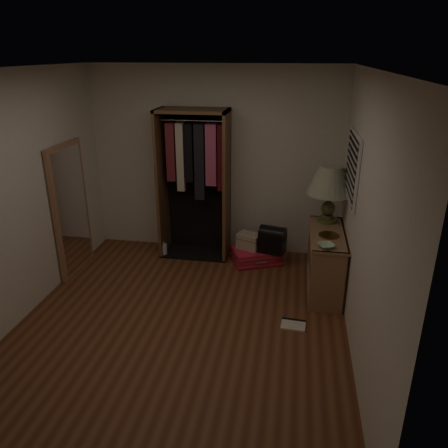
{
  "coord_description": "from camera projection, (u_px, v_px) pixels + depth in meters",
  "views": [
    {
      "loc": [
        1.11,
        -3.87,
        2.75
      ],
      "look_at": [
        0.3,
        0.95,
        0.8
      ],
      "focal_mm": 35.0,
      "sensor_mm": 36.0,
      "label": 1
    }
  ],
  "objects": [
    {
      "name": "ceramic_bowl",
      "position": [
        326.0,
        246.0,
        4.74
      ],
      "size": [
        0.23,
        0.23,
        0.04
      ],
      "primitive_type": "imported",
      "rotation": [
        0.0,
        0.0,
        0.41
      ],
      "color": "#AFD3B0",
      "rests_on": "console_bookshelf"
    },
    {
      "name": "room_walls",
      "position": [
        186.0,
        189.0,
        4.21
      ],
      "size": [
        3.52,
        4.02,
        2.6
      ],
      "color": "silver",
      "rests_on": "ground"
    },
    {
      "name": "pink_suitcase",
      "position": [
        256.0,
        255.0,
        6.06
      ],
      "size": [
        0.78,
        0.68,
        0.2
      ],
      "rotation": [
        0.0,
        0.0,
        0.4
      ],
      "color": "red",
      "rests_on": "ground"
    },
    {
      "name": "floor_book",
      "position": [
        293.0,
        324.0,
        4.69
      ],
      "size": [
        0.27,
        0.22,
        0.02
      ],
      "rotation": [
        0.0,
        0.0,
        -0.07
      ],
      "color": "beige",
      "rests_on": "ground"
    },
    {
      "name": "white_jug",
      "position": [
        163.0,
        249.0,
        6.28
      ],
      "size": [
        0.14,
        0.14,
        0.2
      ],
      "rotation": [
        0.0,
        0.0,
        0.26
      ],
      "color": "white",
      "rests_on": "ground"
    },
    {
      "name": "train_case",
      "position": [
        249.0,
        241.0,
        6.01
      ],
      "size": [
        0.37,
        0.32,
        0.23
      ],
      "rotation": [
        0.0,
        0.0,
        -0.38
      ],
      "color": "tan",
      "rests_on": "pink_suitcase"
    },
    {
      "name": "floor_mirror",
      "position": [
        71.0,
        209.0,
        5.6
      ],
      "size": [
        0.06,
        0.8,
        1.7
      ],
      "color": "#9F6D4D",
      "rests_on": "ground"
    },
    {
      "name": "open_wardrobe",
      "position": [
        196.0,
        172.0,
        5.94
      ],
      "size": [
        0.95,
        0.5,
        2.05
      ],
      "color": "brown",
      "rests_on": "ground"
    },
    {
      "name": "ground",
      "position": [
        182.0,
        323.0,
        4.73
      ],
      "size": [
        4.0,
        4.0,
        0.0
      ],
      "primitive_type": "plane",
      "color": "#5D301A",
      "rests_on": "ground"
    },
    {
      "name": "console_bookshelf",
      "position": [
        325.0,
        259.0,
        5.3
      ],
      "size": [
        0.42,
        1.12,
        0.75
      ],
      "color": "#8F6645",
      "rests_on": "ground"
    },
    {
      "name": "black_bag",
      "position": [
        272.0,
        239.0,
        5.87
      ],
      "size": [
        0.39,
        0.3,
        0.37
      ],
      "rotation": [
        0.0,
        0.0,
        -0.25
      ],
      "color": "black",
      "rests_on": "pink_suitcase"
    },
    {
      "name": "table_lamp",
      "position": [
        331.0,
        181.0,
        5.29
      ],
      "size": [
        0.65,
        0.65,
        0.71
      ],
      "rotation": [
        0.0,
        0.0,
        -0.15
      ],
      "color": "#475127",
      "rests_on": "console_bookshelf"
    },
    {
      "name": "brass_tray",
      "position": [
        329.0,
        235.0,
        5.05
      ],
      "size": [
        0.25,
        0.25,
        0.01
      ],
      "rotation": [
        0.0,
        0.0,
        0.07
      ],
      "color": "olive",
      "rests_on": "console_bookshelf"
    }
  ]
}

